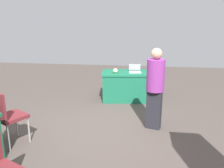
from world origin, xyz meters
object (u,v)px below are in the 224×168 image
Objects in this scene: person_presenter at (155,85)px; yarn_ball at (115,71)px; chair_near_front at (7,114)px; scissors_red at (149,73)px; table_foreground at (128,86)px; laptop_silver at (135,71)px.

person_presenter reaches higher than yarn_ball.
chair_near_front is at bearing 59.64° from yarn_ball.
chair_near_front reaches higher than scissors_red.
person_presenter is at bearing 56.72° from scissors_red.
yarn_ball is (0.32, 0.19, 0.44)m from table_foreground.
yarn_ball is (0.97, -1.54, -0.06)m from person_presenter.
person_presenter is 4.56× the size of laptop_silver.
yarn_ball is at bearing 87.73° from chair_near_front.
person_presenter is 8.86× the size of scissors_red.
scissors_red is (-0.55, 0.05, 0.39)m from table_foreground.
chair_near_front is 3.42m from laptop_silver.
chair_near_front is 2.70m from person_presenter.
laptop_silver is at bearing -159.48° from yarn_ball.
yarn_ball is at bearing 30.34° from table_foreground.
person_presenter is (-0.64, 1.73, 0.50)m from table_foreground.
laptop_silver is at bearing 179.72° from table_foreground.
person_presenter reaches higher than table_foreground.
scissors_red is at bearing 174.87° from table_foreground.
person_presenter is at bearing 50.72° from chair_near_front.
person_presenter reaches higher than scissors_red.
yarn_ball is at bearing -27.46° from scissors_red.
table_foreground is at bearing -41.76° from scissors_red.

